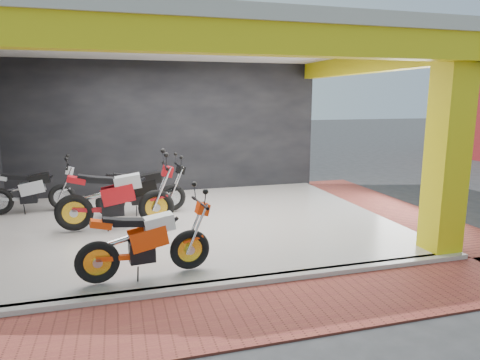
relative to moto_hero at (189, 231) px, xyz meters
name	(u,v)px	position (x,y,z in m)	size (l,w,h in m)	color
ground	(209,261)	(0.38, 0.50, -0.70)	(80.00, 80.00, 0.00)	#2D2D30
showroom_floor	(188,224)	(0.38, 2.50, -0.65)	(8.00, 6.00, 0.10)	silver
showroom_ceiling	(184,42)	(0.38, 2.50, 2.90)	(8.40, 6.40, 0.20)	beige
back_wall	(168,129)	(0.38, 5.60, 1.05)	(8.20, 0.20, 3.50)	black
corner_column	(448,150)	(4.13, -0.25, 1.05)	(0.50, 0.50, 3.50)	yellow
header_beam_front	(222,37)	(0.38, -0.50, 2.60)	(8.40, 0.30, 0.40)	yellow
header_beam_right	(370,63)	(4.38, 2.50, 2.60)	(0.30, 6.40, 0.40)	yellow
floor_kerb	(224,285)	(0.38, -0.52, -0.65)	(8.00, 0.20, 0.10)	silver
paver_front	(240,315)	(0.38, -1.30, -0.69)	(9.00, 1.40, 0.03)	brown
paver_right	(392,209)	(5.18, 2.50, -0.69)	(1.40, 7.00, 0.03)	brown
moto_hero	(189,231)	(0.00, 0.00, 0.00)	(1.96, 0.73, 1.20)	#F33E0A
moto_row_a	(156,190)	(-0.26, 2.37, 0.11)	(2.32, 0.86, 1.42)	#AD1218
moto_row_b	(172,184)	(0.17, 3.34, 0.01)	(2.01, 0.74, 1.23)	black
moto_row_d	(61,185)	(-2.17, 4.13, -0.01)	(1.92, 0.71, 1.17)	#A8ABB0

